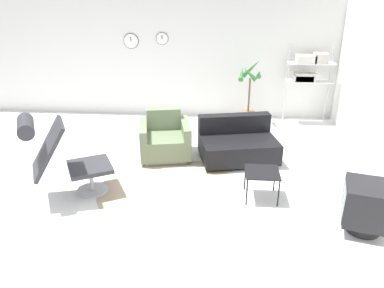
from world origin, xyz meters
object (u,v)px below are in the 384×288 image
object	(u,v)px
lounge_chair	(58,151)
crt_television	(367,206)
couch_low	(237,145)
armchair_red	(165,140)
potted_plant	(249,99)
side_table	(262,174)
shelf_unit	(309,70)

from	to	relation	value
lounge_chair	crt_television	distance (m)	3.89
couch_low	armchair_red	bearing A→B (deg)	-13.65
lounge_chair	potted_plant	bearing A→B (deg)	111.67
armchair_red	side_table	size ratio (longest dim) A/B	2.11
lounge_chair	side_table	world-z (taller)	lounge_chair
potted_plant	shelf_unit	size ratio (longest dim) A/B	0.82
side_table	crt_television	world-z (taller)	crt_television
armchair_red	shelf_unit	world-z (taller)	shelf_unit
side_table	shelf_unit	world-z (taller)	shelf_unit
couch_low	potted_plant	size ratio (longest dim) A/B	1.03
side_table	crt_television	size ratio (longest dim) A/B	0.69
couch_low	side_table	xyz separation A→B (m)	(0.28, -1.22, 0.11)
lounge_chair	potted_plant	size ratio (longest dim) A/B	0.91
lounge_chair	couch_low	distance (m)	2.83
lounge_chair	couch_low	xyz separation A→B (m)	(2.42, 1.40, -0.44)
lounge_chair	shelf_unit	world-z (taller)	shelf_unit
side_table	potted_plant	distance (m)	2.95
side_table	shelf_unit	xyz separation A→B (m)	(1.16, 3.11, 0.75)
armchair_red	couch_low	distance (m)	1.22
couch_low	shelf_unit	distance (m)	2.53
crt_television	couch_low	bearing A→B (deg)	51.93
couch_low	shelf_unit	xyz separation A→B (m)	(1.44, 1.89, 0.86)
crt_television	side_table	bearing A→B (deg)	74.95
couch_low	shelf_unit	bearing A→B (deg)	-139.58
lounge_chair	armchair_red	bearing A→B (deg)	112.50
shelf_unit	armchair_red	bearing A→B (deg)	-145.10
crt_television	shelf_unit	xyz separation A→B (m)	(0.02, 3.76, 0.78)
armchair_red	couch_low	size ratio (longest dim) A/B	0.70
crt_television	armchair_red	bearing A→B (deg)	68.89
potted_plant	shelf_unit	distance (m)	1.31
potted_plant	couch_low	bearing A→B (deg)	-99.32
lounge_chair	crt_television	size ratio (longest dim) A/B	1.86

